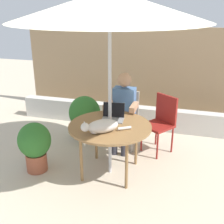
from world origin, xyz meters
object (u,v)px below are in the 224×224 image
at_px(chair_occupied, 125,114).
at_px(potted_plant_near_fence, 85,115).
at_px(chair_empty, 162,119).
at_px(laptop, 113,115).
at_px(patio_table, 110,129).
at_px(cat, 101,126).
at_px(patio_umbrella, 110,6).
at_px(potted_plant_by_chair, 35,144).
at_px(person_seated, 123,108).

distance_m(chair_occupied, potted_plant_near_fence, 0.74).
xyz_separation_m(chair_empty, laptop, (-0.61, -0.62, 0.25)).
bearing_deg(patio_table, potted_plant_near_fence, 127.75).
relative_size(chair_empty, cat, 1.60).
distance_m(patio_umbrella, cat, 1.42).
distance_m(chair_occupied, potted_plant_by_chair, 1.52).
bearing_deg(person_seated, chair_occupied, 90.00).
bearing_deg(patio_umbrella, cat, -99.96).
height_order(patio_umbrella, chair_empty, patio_umbrella).
height_order(patio_table, patio_umbrella, patio_umbrella).
bearing_deg(laptop, chair_empty, 45.30).
distance_m(patio_umbrella, potted_plant_by_chair, 2.07).
height_order(patio_table, chair_occupied, chair_occupied).
bearing_deg(patio_table, patio_umbrella, 0.00).
xyz_separation_m(patio_umbrella, potted_plant_by_chair, (-1.01, -0.23, -1.79)).
xyz_separation_m(chair_empty, potted_plant_near_fence, (-1.32, 0.10, -0.12)).
relative_size(chair_occupied, person_seated, 0.73).
height_order(patio_table, potted_plant_by_chair, same).
bearing_deg(chair_occupied, laptop, -91.49).
relative_size(patio_umbrella, potted_plant_by_chair, 3.31).
bearing_deg(potted_plant_by_chair, cat, -0.86).
xyz_separation_m(laptop, potted_plant_by_chair, (-1.00, -0.46, -0.37)).
xyz_separation_m(cat, potted_plant_near_fence, (-0.69, 1.19, -0.39)).
distance_m(chair_occupied, chair_empty, 0.60).
xyz_separation_m(chair_empty, cat, (-0.64, -1.09, 0.27)).
xyz_separation_m(chair_empty, person_seated, (-0.60, -0.11, 0.17)).
bearing_deg(chair_occupied, potted_plant_by_chair, -131.94).
bearing_deg(laptop, potted_plant_by_chair, -155.29).
height_order(patio_umbrella, potted_plant_near_fence, patio_umbrella).
height_order(person_seated, laptop, person_seated).
distance_m(laptop, potted_plant_near_fence, 1.08).
relative_size(potted_plant_near_fence, potted_plant_by_chair, 1.05).
relative_size(laptop, cat, 0.58).
bearing_deg(chair_occupied, patio_umbrella, -90.00).
bearing_deg(laptop, patio_table, -85.55).
xyz_separation_m(patio_table, cat, (-0.04, -0.25, 0.14)).
distance_m(patio_umbrella, chair_empty, 1.96).
bearing_deg(patio_table, chair_occupied, 90.00).
bearing_deg(patio_umbrella, chair_occupied, 90.00).
relative_size(patio_table, chair_occupied, 1.22).
height_order(chair_empty, laptop, laptop).
relative_size(patio_table, potted_plant_near_fence, 1.46).
bearing_deg(chair_empty, cat, -120.32).
relative_size(laptop, potted_plant_by_chair, 0.45).
height_order(person_seated, potted_plant_by_chair, person_seated).
xyz_separation_m(patio_umbrella, potted_plant_near_fence, (-0.73, 0.94, -1.79)).
bearing_deg(potted_plant_by_chair, potted_plant_near_fence, 76.36).
height_order(laptop, cat, laptop).
bearing_deg(patio_table, chair_empty, 54.78).
distance_m(patio_table, chair_occupied, 0.90).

